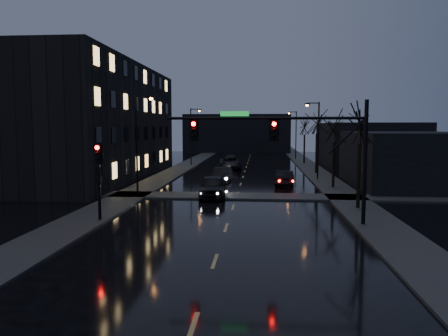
% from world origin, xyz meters
% --- Properties ---
extents(ground, '(160.00, 160.00, 0.00)m').
position_xyz_m(ground, '(0.00, 0.00, 0.00)').
color(ground, black).
rests_on(ground, ground).
extents(sidewalk_left, '(3.00, 140.00, 0.12)m').
position_xyz_m(sidewalk_left, '(-8.50, 35.00, 0.06)').
color(sidewalk_left, '#2D2D2B').
rests_on(sidewalk_left, ground).
extents(sidewalk_right, '(3.00, 140.00, 0.12)m').
position_xyz_m(sidewalk_right, '(8.50, 35.00, 0.06)').
color(sidewalk_right, '#2D2D2B').
rests_on(sidewalk_right, ground).
extents(sidewalk_cross, '(40.00, 3.00, 0.12)m').
position_xyz_m(sidewalk_cross, '(0.00, 18.50, 0.06)').
color(sidewalk_cross, '#2D2D2B').
rests_on(sidewalk_cross, ground).
extents(apartment_block, '(12.00, 30.00, 12.00)m').
position_xyz_m(apartment_block, '(-16.50, 30.00, 6.00)').
color(apartment_block, black).
rests_on(apartment_block, ground).
extents(commercial_right_near, '(10.00, 14.00, 5.00)m').
position_xyz_m(commercial_right_near, '(15.50, 26.00, 2.50)').
color(commercial_right_near, black).
rests_on(commercial_right_near, ground).
extents(commercial_right_far, '(12.00, 18.00, 6.00)m').
position_xyz_m(commercial_right_far, '(17.00, 48.00, 3.00)').
color(commercial_right_far, black).
rests_on(commercial_right_far, ground).
extents(far_block, '(22.00, 10.00, 8.00)m').
position_xyz_m(far_block, '(-3.00, 78.00, 4.00)').
color(far_block, black).
rests_on(far_block, ground).
extents(signal_mast, '(11.11, 0.41, 7.00)m').
position_xyz_m(signal_mast, '(3.85, 9.00, 4.87)').
color(signal_mast, black).
rests_on(signal_mast, ground).
extents(signal_pole_left, '(0.35, 0.41, 4.53)m').
position_xyz_m(signal_pole_left, '(-7.50, 8.99, 3.01)').
color(signal_pole_left, black).
rests_on(signal_pole_left, ground).
extents(tree_near, '(3.52, 3.52, 8.08)m').
position_xyz_m(tree_near, '(8.40, 14.00, 6.22)').
color(tree_near, black).
rests_on(tree_near, ground).
extents(tree_mid_a, '(3.30, 3.30, 7.58)m').
position_xyz_m(tree_mid_a, '(8.40, 24.00, 5.83)').
color(tree_mid_a, black).
rests_on(tree_mid_a, ground).
extents(tree_mid_b, '(3.74, 3.74, 8.59)m').
position_xyz_m(tree_mid_b, '(8.40, 36.00, 6.61)').
color(tree_mid_b, black).
rests_on(tree_mid_b, ground).
extents(tree_far, '(3.43, 3.43, 7.88)m').
position_xyz_m(tree_far, '(8.40, 50.00, 6.06)').
color(tree_far, black).
rests_on(tree_far, ground).
extents(streetlight_l_near, '(1.53, 0.28, 8.00)m').
position_xyz_m(streetlight_l_near, '(-7.58, 18.00, 4.77)').
color(streetlight_l_near, black).
rests_on(streetlight_l_near, ground).
extents(streetlight_l_far, '(1.53, 0.28, 8.00)m').
position_xyz_m(streetlight_l_far, '(-7.58, 45.00, 4.77)').
color(streetlight_l_far, black).
rests_on(streetlight_l_far, ground).
extents(streetlight_r_mid, '(1.53, 0.28, 8.00)m').
position_xyz_m(streetlight_r_mid, '(7.58, 30.00, 4.77)').
color(streetlight_r_mid, black).
rests_on(streetlight_r_mid, ground).
extents(streetlight_r_far, '(1.53, 0.28, 8.00)m').
position_xyz_m(streetlight_r_far, '(7.58, 58.00, 4.77)').
color(streetlight_r_far, black).
rests_on(streetlight_r_far, ground).
extents(oncoming_car_a, '(2.35, 5.14, 1.71)m').
position_xyz_m(oncoming_car_a, '(-1.85, 18.21, 0.85)').
color(oncoming_car_a, black).
rests_on(oncoming_car_a, ground).
extents(oncoming_car_b, '(1.80, 4.51, 1.46)m').
position_xyz_m(oncoming_car_b, '(-1.90, 27.22, 0.73)').
color(oncoming_car_b, black).
rests_on(oncoming_car_b, ground).
extents(oncoming_car_c, '(3.28, 5.94, 1.58)m').
position_xyz_m(oncoming_car_c, '(-2.00, 40.97, 0.79)').
color(oncoming_car_c, black).
rests_on(oncoming_car_c, ground).
extents(oncoming_car_d, '(1.95, 4.76, 1.38)m').
position_xyz_m(oncoming_car_d, '(-2.39, 47.27, 0.69)').
color(oncoming_car_d, black).
rests_on(oncoming_car_d, ground).
extents(lead_car, '(2.06, 4.46, 1.42)m').
position_xyz_m(lead_car, '(4.16, 25.41, 0.71)').
color(lead_car, black).
rests_on(lead_car, ground).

